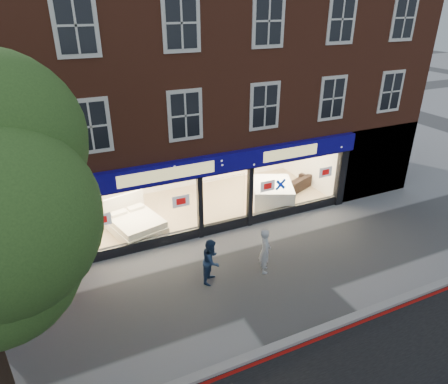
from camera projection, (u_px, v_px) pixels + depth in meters
ground at (264, 273)px, 13.29m from camera, size 120.00×120.00×0.00m
kerb_line at (322, 338)px, 10.75m from camera, size 60.00×0.10×0.01m
kerb_stone at (317, 331)px, 10.89m from camera, size 60.00×0.25×0.12m
showroom_floor at (205, 205)px, 17.56m from camera, size 11.00×4.50×0.10m
building at (185, 42)px, 16.05m from camera, size 19.00×8.26×10.30m
display_bed at (135, 223)px, 15.41m from camera, size 2.21×2.48×1.20m
bedside_table at (82, 220)px, 15.77m from camera, size 0.55×0.55×0.55m
mattress_stack at (272, 192)px, 17.68m from camera, size 2.44×2.66×0.85m
sofa at (296, 183)px, 18.91m from camera, size 2.15×1.49×0.58m
a_board at (58, 264)px, 12.96m from camera, size 0.73×0.62×0.96m
pedestrian_grey at (265, 251)px, 13.09m from camera, size 0.58×0.68×1.58m
pedestrian_blue at (211, 261)px, 12.64m from camera, size 0.93×0.94×1.53m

